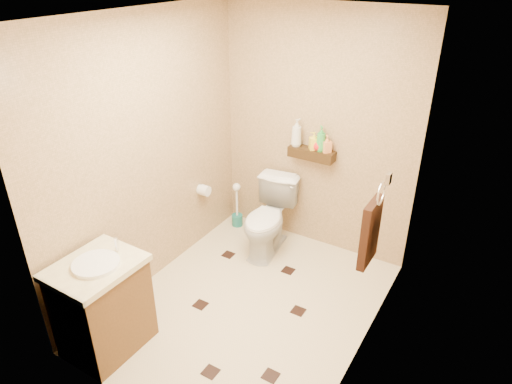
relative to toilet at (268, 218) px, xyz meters
The scene contains 18 objects.
ground 0.96m from the toilet, 71.19° to the right, with size 2.50×2.50×0.00m, color beige.
wall_back 0.97m from the toilet, 55.87° to the left, with size 2.00×0.04×2.40m, color tan.
wall_front 2.26m from the toilet, 82.25° to the right, with size 2.00×0.04×2.40m, color tan.
wall_left 1.37m from the toilet, 130.74° to the right, with size 0.04×2.50×2.40m, color tan.
wall_right 1.74m from the toilet, 32.96° to the right, with size 0.04×2.50×2.40m, color tan.
ceiling 2.21m from the toilet, 71.19° to the right, with size 2.00×2.50×0.02m, color white.
wall_shelf 0.78m from the toilet, 50.03° to the left, with size 0.46×0.14×0.10m, color #38240F.
floor_accents 1.00m from the toilet, 69.78° to the right, with size 1.23×1.49×0.01m.
toilet is the anchor object (origin of this frame).
vanity 1.83m from the toilet, 103.15° to the right, with size 0.53×0.64×0.89m.
toilet_brush 0.62m from the toilet, 156.08° to the left, with size 0.12×0.12×0.53m.
towel_ring 1.45m from the toilet, 25.94° to the right, with size 0.12×0.30×0.76m.
toilet_paper 0.72m from the toilet, 164.52° to the right, with size 0.12×0.11×0.12m.
bottle_a 0.91m from the toilet, 71.56° to the left, with size 0.11×0.11×0.27m, color silver.
bottle_b 0.91m from the toilet, 48.54° to the left, with size 0.08×0.08×0.18m, color yellow.
bottle_c 0.91m from the toilet, 43.97° to the left, with size 0.10×0.10×0.13m, color red.
bottle_d 0.96m from the toilet, 42.27° to the left, with size 0.09×0.09×0.24m, color green.
bottle_e 0.95m from the toilet, 37.90° to the left, with size 0.07×0.08×0.17m, color #F59451.
Camera 1 is at (1.66, -2.62, 2.74)m, focal length 32.00 mm.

